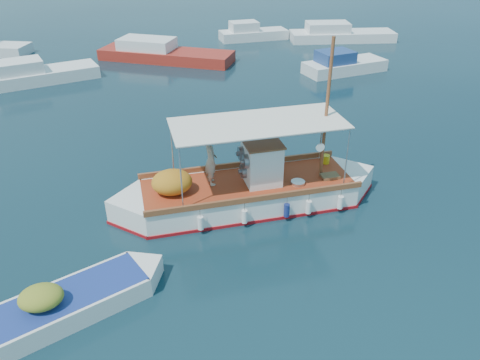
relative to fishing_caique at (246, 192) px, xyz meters
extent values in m
plane|color=black|center=(0.63, -0.41, -0.58)|extent=(160.00, 160.00, 0.00)
cube|color=white|center=(0.07, 0.00, -0.20)|extent=(8.13, 3.02, 1.18)
cube|color=white|center=(-3.94, -0.18, -0.20)|extent=(2.68, 2.68, 1.18)
cube|color=white|center=(4.08, 0.18, -0.20)|extent=(2.68, 2.68, 1.18)
cube|color=maroon|center=(0.07, 0.00, -0.56)|extent=(8.24, 3.11, 0.19)
cube|color=#963217|center=(0.07, 0.00, 0.36)|extent=(8.12, 2.81, 0.06)
cube|color=brown|center=(0.01, 1.35, 0.49)|extent=(8.13, 0.46, 0.21)
cube|color=brown|center=(0.13, -1.35, 0.49)|extent=(8.13, 0.46, 0.21)
cube|color=white|center=(0.61, 0.02, 1.19)|extent=(1.34, 1.45, 1.60)
cube|color=brown|center=(0.61, 0.02, 2.02)|extent=(1.46, 1.56, 0.06)
cylinder|color=slate|center=(-0.07, -0.35, 1.51)|extent=(0.26, 0.54, 0.53)
cylinder|color=slate|center=(-0.10, 0.34, 1.51)|extent=(0.26, 0.54, 0.53)
cylinder|color=slate|center=(-0.09, -0.01, 0.92)|extent=(0.26, 0.54, 0.53)
cylinder|color=brown|center=(3.06, 0.13, 3.06)|extent=(0.13, 0.13, 5.35)
cylinder|color=brown|center=(2.21, 0.10, 2.63)|extent=(1.93, 0.17, 0.09)
cylinder|color=silver|center=(-2.65, 1.06, 1.59)|extent=(0.05, 0.05, 2.41)
cylinder|color=silver|center=(-2.55, -1.29, 1.59)|extent=(0.05, 0.05, 2.41)
cylinder|color=silver|center=(3.44, 1.33, 1.59)|extent=(0.05, 0.05, 2.41)
cylinder|color=silver|center=(3.54, -1.02, 1.59)|extent=(0.05, 0.05, 2.41)
cube|color=silver|center=(0.44, 0.02, 2.81)|extent=(6.42, 2.84, 0.04)
ellipsoid|color=#B9731B|center=(-2.81, -0.13, 0.83)|extent=(1.55, 1.34, 0.90)
cube|color=gold|center=(1.43, 0.65, 0.60)|extent=(0.28, 0.20, 0.43)
cylinder|color=gold|center=(3.56, 0.90, 0.57)|extent=(0.33, 0.33, 0.36)
cube|color=brown|center=(3.30, -0.29, 0.45)|extent=(0.72, 0.51, 0.13)
cylinder|color=#B2B2B2|center=(1.91, -0.51, 0.45)|extent=(0.56, 0.56, 0.13)
cylinder|color=white|center=(2.47, -1.02, 2.13)|extent=(0.32, 0.05, 0.32)
cylinder|color=white|center=(-2.00, -1.59, -0.10)|extent=(0.22, 0.22, 0.51)
cylinder|color=navy|center=(1.21, -1.45, -0.10)|extent=(0.22, 0.22, 0.51)
cylinder|color=white|center=(3.34, -1.35, -0.10)|extent=(0.22, 0.22, 0.51)
imported|color=#A79D8A|center=(-1.30, 0.26, 1.37)|extent=(0.51, 0.74, 1.95)
cube|color=white|center=(-6.11, -4.50, -0.35)|extent=(4.52, 3.25, 0.83)
cube|color=white|center=(-4.19, -3.63, -0.35)|extent=(1.50, 1.50, 0.83)
cube|color=navy|center=(-6.11, -4.50, 0.05)|extent=(4.45, 3.09, 0.05)
ellipsoid|color=olive|center=(-6.78, -4.81, 0.37)|extent=(1.51, 1.40, 0.61)
cube|color=silver|center=(-10.34, 17.76, -0.28)|extent=(8.10, 4.67, 1.00)
cube|color=silver|center=(-11.44, 17.40, 0.62)|extent=(3.57, 2.90, 0.80)
cube|color=maroon|center=(-1.52, 21.23, -0.28)|extent=(10.42, 7.23, 1.00)
cube|color=silver|center=(-2.88, 21.94, 0.62)|extent=(4.75, 4.01, 0.80)
cube|color=silver|center=(10.73, 15.58, -0.28)|extent=(6.28, 3.42, 1.00)
cube|color=navy|center=(9.85, 15.39, 0.62)|extent=(2.72, 2.33, 0.80)
cube|color=silver|center=(14.26, 24.47, -0.28)|extent=(9.39, 3.80, 1.00)
cube|color=silver|center=(12.91, 24.65, 0.62)|extent=(3.91, 2.68, 0.80)
cube|color=silver|center=(6.67, 26.56, -0.28)|extent=(6.14, 2.48, 1.00)
cube|color=silver|center=(5.77, 26.49, 0.62)|extent=(2.53, 1.89, 0.80)
camera|label=1|loc=(-3.46, -15.09, 9.42)|focal=35.00mm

